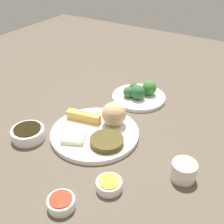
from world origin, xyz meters
TOP-DOWN VIEW (x-y plane):
  - tabletop at (0.00, 0.00)m, footprint 2.20×2.20m
  - main_plate at (0.05, -0.01)m, footprint 0.28×0.28m
  - rice_scoop at (-0.02, 0.02)m, footprint 0.08×0.08m
  - spring_roll at (0.02, -0.08)m, footprint 0.05×0.12m
  - crab_rangoon_wonton at (0.11, -0.05)m, footprint 0.09×0.09m
  - stir_fry_heap at (0.08, 0.05)m, footprint 0.10×0.10m
  - broccoli_plate at (-0.23, 0.00)m, footprint 0.21×0.21m
  - broccoli_floret_0 at (-0.24, -0.03)m, footprint 0.04×0.04m
  - broccoli_floret_1 at (-0.21, 0.01)m, footprint 0.06×0.06m
  - broccoli_floret_2 at (-0.27, 0.03)m, footprint 0.06×0.06m
  - broccoli_floret_4 at (-0.21, -0.03)m, footprint 0.04×0.04m
  - soy_sauce_bowl at (0.17, -0.18)m, footprint 0.10×0.10m
  - soy_sauce_bowl_liquid at (0.17, -0.18)m, footprint 0.08×0.08m
  - sauce_ramekin_sweet_and_sour at (0.32, 0.08)m, footprint 0.07×0.07m
  - sauce_ramekin_sweet_and_sour_liquid at (0.32, 0.08)m, footprint 0.05×0.05m
  - sauce_ramekin_hot_mustard at (0.21, 0.15)m, footprint 0.07×0.07m
  - sauce_ramekin_hot_mustard_liquid at (0.21, 0.15)m, footprint 0.05×0.05m
  - teacup at (0.08, 0.29)m, footprint 0.07×0.07m

SIDE VIEW (x-z plane):
  - tabletop at x=0.00m, z-range 0.00..0.02m
  - broccoli_plate at x=-0.23m, z-range 0.02..0.03m
  - main_plate at x=0.05m, z-range 0.02..0.04m
  - sauce_ramekin_sweet_and_sour at x=0.32m, z-range 0.02..0.05m
  - sauce_ramekin_hot_mustard at x=0.21m, z-range 0.02..0.05m
  - soy_sauce_bowl at x=0.17m, z-range 0.02..0.06m
  - crab_rangoon_wonton at x=0.11m, z-range 0.04..0.05m
  - stir_fry_heap at x=0.08m, z-range 0.04..0.05m
  - teacup at x=0.08m, z-range 0.02..0.07m
  - sauce_ramekin_sweet_and_sour_liquid at x=0.32m, z-range 0.05..0.05m
  - sauce_ramekin_hot_mustard_liquid at x=0.21m, z-range 0.05..0.05m
  - spring_roll at x=0.02m, z-range 0.04..0.07m
  - broccoli_floret_0 at x=-0.24m, z-range 0.03..0.08m
  - broccoli_floret_4 at x=-0.21m, z-range 0.03..0.08m
  - soy_sauce_bowl_liquid at x=0.17m, z-range 0.06..0.06m
  - broccoli_floret_1 at x=-0.21m, z-range 0.03..0.09m
  - broccoli_floret_2 at x=-0.27m, z-range 0.03..0.09m
  - rice_scoop at x=-0.02m, z-range 0.04..0.12m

